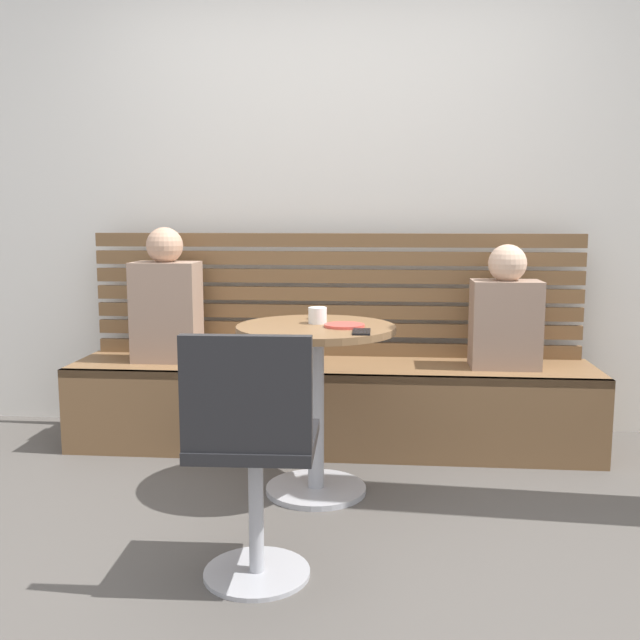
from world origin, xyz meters
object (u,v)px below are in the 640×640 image
at_px(white_chair, 252,449).
at_px(cup_espresso_small, 320,313).
at_px(cafe_table, 316,376).
at_px(person_child_left, 505,314).
at_px(phone_on_table, 362,332).
at_px(booth_bench, 331,405).
at_px(person_adult, 166,302).
at_px(cup_ceramic_white, 318,315).
at_px(plate_small, 344,325).

distance_m(white_chair, cup_espresso_small, 1.06).
xyz_separation_m(cafe_table, person_child_left, (0.90, 0.64, 0.19)).
distance_m(cafe_table, phone_on_table, 0.35).
bearing_deg(person_child_left, cup_espresso_small, -153.75).
bearing_deg(cafe_table, white_chair, -98.94).
relative_size(booth_bench, cup_espresso_small, 48.21).
height_order(person_adult, cup_ceramic_white, person_adult).
bearing_deg(phone_on_table, white_chair, -117.44).
bearing_deg(cup_espresso_small, white_chair, -97.16).
relative_size(white_chair, person_adult, 1.21).
distance_m(cup_ceramic_white, plate_small, 0.15).
relative_size(white_chair, cup_ceramic_white, 10.63).
bearing_deg(person_adult, cup_espresso_small, -28.48).
height_order(booth_bench, plate_small, plate_small).
bearing_deg(plate_small, cup_espresso_small, 119.18).
distance_m(person_child_left, cup_espresso_small, 1.00).
relative_size(person_adult, phone_on_table, 5.03).
height_order(person_adult, phone_on_table, person_adult).
bearing_deg(cup_espresso_small, phone_on_table, -61.30).
bearing_deg(white_chair, cafe_table, 81.06).
relative_size(person_child_left, plate_small, 3.66).
distance_m(white_chair, cup_ceramic_white, 0.93).
bearing_deg(cup_ceramic_white, booth_bench, 88.31).
bearing_deg(booth_bench, cup_espresso_small, -92.67).
bearing_deg(person_adult, booth_bench, -1.54).
distance_m(person_child_left, cup_ceramic_white, 1.07).
distance_m(cafe_table, person_adult, 1.10).
height_order(cafe_table, white_chair, white_chair).
height_order(booth_bench, cup_espresso_small, cup_espresso_small).
bearing_deg(person_adult, phone_on_table, -38.24).
xyz_separation_m(person_adult, plate_small, (0.97, -0.68, -0.01)).
relative_size(cafe_table, plate_small, 4.35).
xyz_separation_m(cafe_table, phone_on_table, (0.20, -0.17, 0.23)).
bearing_deg(phone_on_table, person_child_left, 48.93).
relative_size(cafe_table, person_adult, 1.05).
bearing_deg(cafe_table, phone_on_table, -41.26).
distance_m(white_chair, person_adult, 1.66).
relative_size(cup_ceramic_white, phone_on_table, 0.57).
xyz_separation_m(person_adult, person_child_left, (1.75, -0.02, -0.04)).
xyz_separation_m(cup_espresso_small, phone_on_table, (0.20, -0.37, -0.02)).
relative_size(plate_small, phone_on_table, 1.21).
bearing_deg(cup_ceramic_white, cafe_table, -91.75).
xyz_separation_m(plate_small, phone_on_table, (0.08, -0.14, -0.00)).
height_order(person_child_left, phone_on_table, person_child_left).
distance_m(person_child_left, plate_small, 1.02).
bearing_deg(person_child_left, person_adult, 179.42).
relative_size(cup_ceramic_white, plate_small, 0.47).
relative_size(booth_bench, person_adult, 3.84).
bearing_deg(plate_small, white_chair, -107.73).
bearing_deg(person_child_left, booth_bench, -179.63).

